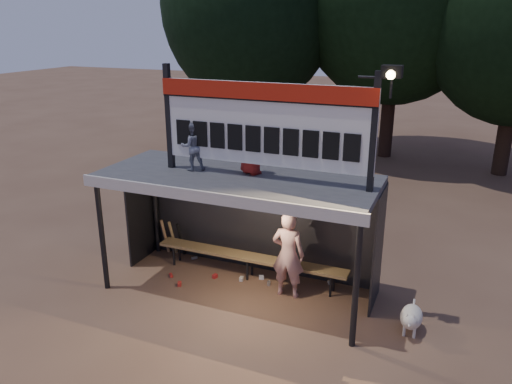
% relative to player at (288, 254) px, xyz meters
% --- Properties ---
extents(ground, '(80.00, 80.00, 0.00)m').
position_rel_player_xyz_m(ground, '(-0.93, -0.19, -0.84)').
color(ground, brown).
rests_on(ground, ground).
extents(player, '(0.63, 0.42, 1.68)m').
position_rel_player_xyz_m(player, '(0.00, 0.00, 0.00)').
color(player, silver).
rests_on(player, ground).
extents(child_a, '(0.55, 0.53, 0.90)m').
position_rel_player_xyz_m(child_a, '(-1.81, -0.19, 1.93)').
color(child_a, gray).
rests_on(child_a, dugout_shelter).
extents(child_b, '(0.62, 0.55, 1.07)m').
position_rel_player_xyz_m(child_b, '(-0.73, -0.00, 2.01)').
color(child_b, maroon).
rests_on(child_b, dugout_shelter).
extents(dugout_shelter, '(5.10, 2.08, 2.32)m').
position_rel_player_xyz_m(dugout_shelter, '(-0.93, 0.06, 1.00)').
color(dugout_shelter, '#3F3F42').
rests_on(dugout_shelter, ground).
extents(scoreboard_assembly, '(4.10, 0.27, 1.99)m').
position_rel_player_xyz_m(scoreboard_assembly, '(-0.37, -0.20, 2.48)').
color(scoreboard_assembly, black).
rests_on(scoreboard_assembly, dugout_shelter).
extents(bench, '(4.00, 0.35, 0.48)m').
position_rel_player_xyz_m(bench, '(-0.93, 0.36, -0.41)').
color(bench, olive).
rests_on(bench, ground).
extents(tree_left, '(6.46, 6.46, 9.27)m').
position_rel_player_xyz_m(tree_left, '(-4.93, 9.81, 4.67)').
color(tree_left, '#302015').
rests_on(tree_left, ground).
extents(dog, '(0.36, 0.81, 0.49)m').
position_rel_player_xyz_m(dog, '(2.29, -0.36, -0.56)').
color(dog, silver).
rests_on(dog, ground).
extents(bats, '(0.48, 0.33, 0.84)m').
position_rel_player_xyz_m(bats, '(-2.87, 0.63, -0.41)').
color(bats, '#A2764B').
rests_on(bats, ground).
extents(litter, '(3.18, 1.30, 0.08)m').
position_rel_player_xyz_m(litter, '(-1.24, 0.17, -0.80)').
color(litter, '#A5231C').
rests_on(litter, ground).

